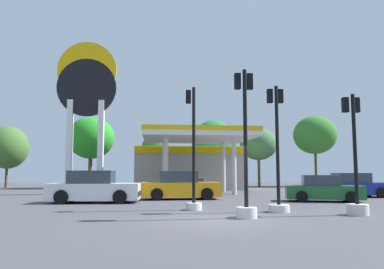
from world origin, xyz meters
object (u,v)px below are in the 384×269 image
tree_2 (155,147)px  tree_3 (213,142)px  traffic_signal_3 (193,169)px  tree_4 (259,144)px  tree_5 (315,135)px  car_2 (180,186)px  traffic_signal_1 (278,170)px  tree_0 (8,148)px  station_pole_sign (87,97)px  traffic_signal_2 (356,178)px  car_1 (353,186)px  car_3 (323,189)px  traffic_signal_0 (246,167)px  tree_1 (91,138)px  car_0 (94,188)px

tree_2 → tree_3: 6.61m
traffic_signal_3 → tree_2: 25.22m
tree_4 → tree_5: 6.70m
car_2 → traffic_signal_1: traffic_signal_1 is taller
tree_3 → tree_0: bearing=176.3°
station_pole_sign → traffic_signal_2: bearing=-48.9°
traffic_signal_1 → traffic_signal_2: (2.53, -1.30, -0.30)m
tree_0 → car_1: bearing=-31.3°
car_3 → tree_4: bearing=83.9°
station_pole_sign → tree_5: (22.79, 12.19, -1.39)m
traffic_signal_0 → tree_0: tree_0 is taller
tree_0 → tree_3: size_ratio=0.89×
tree_3 → tree_2: bearing=156.2°
tree_5 → tree_1: bearing=-175.5°
car_0 → tree_3: tree_3 is taller
traffic_signal_1 → traffic_signal_3: bearing=161.2°
car_3 → tree_2: size_ratio=0.76×
traffic_signal_3 → tree_0: bearing=124.8°
tree_0 → tree_2: tree_0 is taller
traffic_signal_3 → traffic_signal_2: bearing=-22.6°
traffic_signal_1 → traffic_signal_2: bearing=-27.2°
traffic_signal_3 → tree_5: tree_5 is taller
traffic_signal_2 → tree_4: size_ratio=0.72×
car_1 → traffic_signal_1: size_ratio=0.87×
car_1 → traffic_signal_2: bearing=-118.5°
car_0 → car_2: 5.00m
traffic_signal_2 → tree_0: bearing=130.5°
traffic_signal_1 → tree_2: 26.74m
car_3 → tree_4: tree_4 is taller
traffic_signal_3 → car_2: bearing=91.2°
tree_3 → tree_4: (5.12, 1.20, -0.15)m
traffic_signal_2 → tree_1: tree_1 is taller
car_2 → car_1: bearing=4.2°
traffic_signal_2 → tree_4: bearing=81.8°
tree_0 → traffic_signal_2: bearing=-49.5°
car_0 → traffic_signal_3: 6.39m
tree_5 → traffic_signal_2: bearing=-111.3°
car_3 → tree_2: tree_2 is taller
station_pole_sign → tree_2: size_ratio=2.00×
car_2 → tree_5: bearing=47.6°
traffic_signal_1 → tree_0: tree_0 is taller
station_pole_sign → traffic_signal_1: bearing=-52.6°
car_0 → tree_3: bearing=63.3°
car_0 → car_2: car_0 is taller
station_pole_sign → traffic_signal_1: station_pole_sign is taller
tree_1 → car_2: bearing=-63.7°
car_0 → car_3: 12.15m
traffic_signal_3 → car_3: bearing=27.0°
car_0 → tree_0: bearing=121.2°
car_1 → car_2: car_2 is taller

